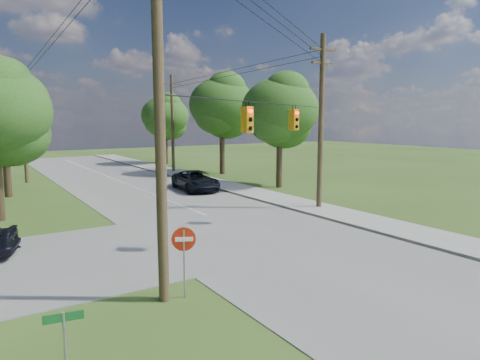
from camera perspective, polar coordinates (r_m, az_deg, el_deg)
ground at (r=15.68m, az=6.62°, el=-12.46°), size 140.00×140.00×0.00m
main_road at (r=20.62m, az=2.07°, el=-7.32°), size 10.00×100.00×0.03m
sidewalk_east at (r=24.94m, az=14.85°, el=-4.77°), size 2.60×100.00×0.12m
pole_sw at (r=12.66m, az=-10.76°, el=11.30°), size 2.00×0.32×12.00m
pole_ne at (r=26.58m, az=10.76°, el=7.89°), size 2.00×0.32×10.50m
pole_north_e at (r=45.17m, az=-9.00°, el=7.52°), size 2.00×0.32×10.00m
pole_north_w at (r=41.53m, az=-26.94°, el=6.71°), size 2.00×0.32×10.00m
power_lines at (r=25.57m, az=-7.55°, el=16.25°), size 13.93×29.62×4.93m
traffic_signals at (r=19.75m, az=4.45°, el=8.08°), size 4.91×3.27×1.05m
tree_w_mid at (r=34.40m, az=-29.19°, el=8.88°), size 6.40×6.40×9.22m
tree_e_near at (r=34.69m, az=5.34°, el=9.30°), size 6.20×6.20×8.81m
tree_e_mid at (r=43.27m, az=-2.43°, el=9.95°), size 6.60×6.60×9.64m
tree_e_far at (r=53.54m, az=-9.95°, el=8.42°), size 5.80×5.80×8.32m
car_main_north at (r=33.36m, az=-5.95°, el=-0.08°), size 3.12×5.67×1.50m
do_not_enter_sign at (r=13.29m, az=-7.50°, el=-8.77°), size 0.70×0.34×2.25m
street_name_sign at (r=8.55m, az=-22.22°, el=-20.69°), size 0.66×0.14×2.22m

